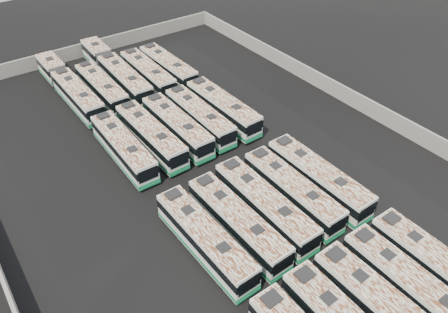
{
  "coord_description": "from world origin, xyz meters",
  "views": [
    {
      "loc": [
        -20.28,
        -28.61,
        30.88
      ],
      "look_at": [
        1.14,
        1.03,
        1.6
      ],
      "focal_mm": 35.0,
      "sensor_mm": 36.0,
      "label": 1
    }
  ],
  "objects_px": {
    "bus_midback_left": "(151,136)",
    "bus_back_left": "(102,88)",
    "bus_front_center": "(386,313)",
    "bus_midfront_far_left": "(205,239)",
    "bus_midback_far_left": "(124,148)",
    "bus_midfront_right": "(292,191)",
    "bus_midback_center": "(177,126)",
    "bus_midback_far_right": "(223,108)",
    "bus_back_far_right": "(168,67)",
    "bus_midfront_center": "(264,206)",
    "bus_midback_right": "(200,117)",
    "bus_midfront_far_right": "(318,178)",
    "bus_back_far_left": "(69,86)",
    "bus_midfront_left": "(238,223)",
    "bus_front_far_right": "(438,268)",
    "bus_front_right": "(411,288)",
    "bus_back_right": "(148,74)",
    "bus_back_center": "(115,71)"
  },
  "relations": [
    {
      "from": "bus_midback_right",
      "to": "bus_midback_center",
      "type": "bearing_deg",
      "value": -176.7
    },
    {
      "from": "bus_back_far_right",
      "to": "bus_midfront_center",
      "type": "bearing_deg",
      "value": -104.24
    },
    {
      "from": "bus_midback_far_left",
      "to": "bus_midfront_right",
      "type": "bearing_deg",
      "value": -56.55
    },
    {
      "from": "bus_midfront_left",
      "to": "bus_back_left",
      "type": "distance_m",
      "value": 29.87
    },
    {
      "from": "bus_midfront_center",
      "to": "bus_midback_left",
      "type": "relative_size",
      "value": 1.01
    },
    {
      "from": "bus_midfront_center",
      "to": "bus_front_far_right",
      "type": "bearing_deg",
      "value": -63.16
    },
    {
      "from": "bus_front_right",
      "to": "bus_midback_far_right",
      "type": "relative_size",
      "value": 0.98
    },
    {
      "from": "bus_midback_far_right",
      "to": "bus_midfront_right",
      "type": "bearing_deg",
      "value": -102.7
    },
    {
      "from": "bus_midfront_far_right",
      "to": "bus_midfront_far_left",
      "type": "bearing_deg",
      "value": 179.39
    },
    {
      "from": "bus_midback_far_right",
      "to": "bus_back_far_left",
      "type": "xyz_separation_m",
      "value": [
        -13.54,
        16.55,
        -0.06
      ]
    },
    {
      "from": "bus_midfront_center",
      "to": "bus_midfront_right",
      "type": "height_order",
      "value": "bus_midfront_center"
    },
    {
      "from": "bus_midback_far_right",
      "to": "bus_back_far_right",
      "type": "distance_m",
      "value": 13.48
    },
    {
      "from": "bus_midfront_far_left",
      "to": "bus_midfront_center",
      "type": "xyz_separation_m",
      "value": [
        6.75,
        0.11,
        0.05
      ]
    },
    {
      "from": "bus_front_right",
      "to": "bus_midback_far_left",
      "type": "height_order",
      "value": "bus_front_right"
    },
    {
      "from": "bus_front_center",
      "to": "bus_midfront_far_left",
      "type": "distance_m",
      "value": 15.28
    },
    {
      "from": "bus_back_center",
      "to": "bus_midfront_left",
      "type": "bearing_deg",
      "value": -94.68
    },
    {
      "from": "bus_midback_right",
      "to": "bus_midback_far_right",
      "type": "relative_size",
      "value": 0.97
    },
    {
      "from": "bus_midfront_far_left",
      "to": "bus_back_far_right",
      "type": "relative_size",
      "value": 1.01
    },
    {
      "from": "bus_midfront_left",
      "to": "bus_front_right",
      "type": "bearing_deg",
      "value": -63.89
    },
    {
      "from": "bus_midfront_far_right",
      "to": "bus_midback_right",
      "type": "distance_m",
      "value": 16.73
    },
    {
      "from": "bus_midback_right",
      "to": "bus_back_right",
      "type": "distance_m",
      "value": 13.33
    },
    {
      "from": "bus_back_left",
      "to": "bus_back_right",
      "type": "relative_size",
      "value": 0.98
    },
    {
      "from": "bus_midback_right",
      "to": "bus_midfront_left",
      "type": "bearing_deg",
      "value": -111.91
    },
    {
      "from": "bus_midfront_left",
      "to": "bus_midfront_far_left",
      "type": "bearing_deg",
      "value": 177.04
    },
    {
      "from": "bus_front_far_right",
      "to": "bus_midback_center",
      "type": "bearing_deg",
      "value": 103.34
    },
    {
      "from": "bus_front_right",
      "to": "bus_back_far_left",
      "type": "height_order",
      "value": "bus_front_right"
    },
    {
      "from": "bus_midfront_far_right",
      "to": "bus_midback_far_left",
      "type": "distance_m",
      "value": 21.11
    },
    {
      "from": "bus_front_far_right",
      "to": "bus_front_center",
      "type": "bearing_deg",
      "value": -178.84
    },
    {
      "from": "bus_front_center",
      "to": "bus_back_far_left",
      "type": "height_order",
      "value": "bus_front_center"
    },
    {
      "from": "bus_midfront_center",
      "to": "bus_midback_far_right",
      "type": "bearing_deg",
      "value": 67.35
    },
    {
      "from": "bus_midfront_right",
      "to": "bus_back_far_right",
      "type": "bearing_deg",
      "value": 83.9
    },
    {
      "from": "bus_midfront_center",
      "to": "bus_midback_right",
      "type": "distance_m",
      "value": 16.53
    },
    {
      "from": "bus_front_right",
      "to": "bus_back_far_right",
      "type": "relative_size",
      "value": 1.0
    },
    {
      "from": "bus_midfront_left",
      "to": "bus_midback_center",
      "type": "bearing_deg",
      "value": 77.14
    },
    {
      "from": "bus_midback_center",
      "to": "bus_front_far_right",
      "type": "bearing_deg",
      "value": -77.51
    },
    {
      "from": "bus_midback_right",
      "to": "bus_back_center",
      "type": "relative_size",
      "value": 0.62
    },
    {
      "from": "bus_midback_far_left",
      "to": "bus_midback_left",
      "type": "bearing_deg",
      "value": 3.79
    },
    {
      "from": "bus_back_center",
      "to": "bus_front_center",
      "type": "bearing_deg",
      "value": -88.75
    },
    {
      "from": "bus_midback_center",
      "to": "bus_midback_right",
      "type": "xyz_separation_m",
      "value": [
        3.26,
        0.17,
        -0.02
      ]
    },
    {
      "from": "bus_front_center",
      "to": "bus_midback_left",
      "type": "distance_m",
      "value": 30.1
    },
    {
      "from": "bus_midback_left",
      "to": "bus_midback_far_right",
      "type": "bearing_deg",
      "value": -1.22
    },
    {
      "from": "bus_midfront_far_right",
      "to": "bus_back_far_left",
      "type": "xyz_separation_m",
      "value": [
        -13.57,
        32.85,
        -0.08
      ]
    },
    {
      "from": "bus_midback_left",
      "to": "bus_back_left",
      "type": "bearing_deg",
      "value": 89.41
    },
    {
      "from": "bus_midback_far_left",
      "to": "bus_back_far_left",
      "type": "xyz_separation_m",
      "value": [
        0.01,
        16.7,
        -0.01
      ]
    },
    {
      "from": "bus_midfront_right",
      "to": "bus_front_center",
      "type": "bearing_deg",
      "value": -103.57
    },
    {
      "from": "bus_midback_far_right",
      "to": "bus_back_far_right",
      "type": "relative_size",
      "value": 1.03
    },
    {
      "from": "bus_front_far_right",
      "to": "bus_midback_far_right",
      "type": "xyz_separation_m",
      "value": [
        -0.04,
        29.8,
        0.04
      ]
    },
    {
      "from": "bus_midback_far_left",
      "to": "bus_midback_center",
      "type": "bearing_deg",
      "value": 1.03
    },
    {
      "from": "bus_midback_center",
      "to": "bus_midfront_left",
      "type": "bearing_deg",
      "value": -102.23
    },
    {
      "from": "bus_midfront_center",
      "to": "bus_midfront_far_right",
      "type": "relative_size",
      "value": 1.0
    }
  ]
}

